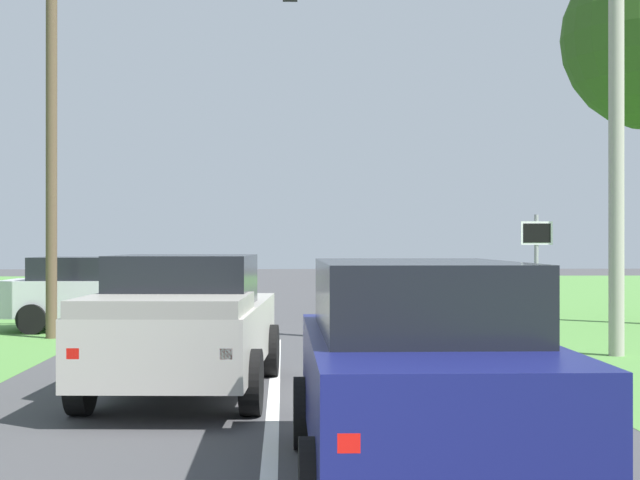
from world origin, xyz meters
TOP-DOWN VIEW (x-y plane):
  - ground_plane at (0.00, 9.39)m, footprint 120.00×120.00m
  - red_suv_near at (1.30, 4.66)m, footprint 2.14×4.81m
  - pickup_truck_lead at (-1.19, 9.51)m, footprint 2.51×5.51m
  - traffic_light at (-3.56, 17.26)m, footprint 5.82×0.40m
  - keep_moving_sign at (4.89, 14.31)m, footprint 0.60×0.09m
  - crossing_suv_far at (-4.09, 19.08)m, footprint 4.69×2.21m
  - utility_pole_right at (6.19, 13.68)m, footprint 0.28×0.28m

SIDE VIEW (x-z plane):
  - ground_plane at x=0.00m, z-range 0.00..0.00m
  - crossing_suv_far at x=-4.09m, z-range 0.05..1.77m
  - pickup_truck_lead at x=-1.19m, z-range 0.02..1.92m
  - red_suv_near at x=1.30m, z-range 0.05..1.96m
  - keep_moving_sign at x=4.89m, z-range 0.36..2.95m
  - utility_pole_right at x=6.19m, z-range 0.00..10.25m
  - traffic_light at x=-3.56m, z-range 1.21..10.13m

